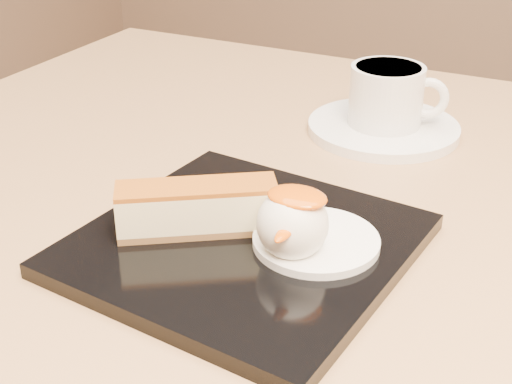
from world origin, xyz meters
The scene contains 9 objects.
table centered at (0.00, 0.00, 0.56)m, with size 0.80×0.80×0.72m.
dessert_plate centered at (0.04, -0.08, 0.73)m, with size 0.22×0.22×0.01m, color black.
cheesecake centered at (0.00, -0.08, 0.75)m, with size 0.11×0.09×0.04m.
cream_smear centered at (0.09, -0.06, 0.73)m, with size 0.09×0.09×0.01m, color white.
ice_cream_scoop centered at (0.08, -0.08, 0.76)m, with size 0.05×0.05×0.05m, color white.
mango_sauce centered at (0.08, -0.08, 0.78)m, with size 0.04×0.03×0.01m, color #DA5506.
mint_sprig centered at (0.06, -0.04, 0.74)m, with size 0.03×0.02×0.00m.
saucer centered at (0.06, 0.18, 0.72)m, with size 0.15×0.15×0.01m, color white.
coffee_cup centered at (0.06, 0.18, 0.76)m, with size 0.10×0.07×0.06m.
Camera 1 is at (0.24, -0.47, 1.00)m, focal length 50.00 mm.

